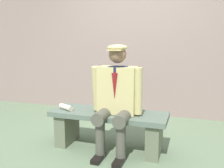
# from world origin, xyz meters

# --- Properties ---
(ground_plane) EXTENTS (30.00, 30.00, 0.00)m
(ground_plane) POSITION_xyz_m (0.00, 0.00, 0.00)
(ground_plane) COLOR #5F7557
(bench) EXTENTS (1.44, 0.47, 0.47)m
(bench) POSITION_xyz_m (0.00, 0.00, 0.31)
(bench) COLOR #546557
(bench) RESTS_ON ground
(seated_man) EXTENTS (0.62, 0.58, 1.29)m
(seated_man) POSITION_xyz_m (-0.12, 0.06, 0.70)
(seated_man) COLOR tan
(seated_man) RESTS_ON ground
(rolled_magazine) EXTENTS (0.22, 0.15, 0.07)m
(rolled_magazine) POSITION_xyz_m (0.54, 0.08, 0.50)
(rolled_magazine) COLOR beige
(rolled_magazine) RESTS_ON bench
(stadium_wall) EXTENTS (12.00, 0.24, 2.22)m
(stadium_wall) POSITION_xyz_m (0.00, -1.72, 1.11)
(stadium_wall) COLOR gray
(stadium_wall) RESTS_ON ground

